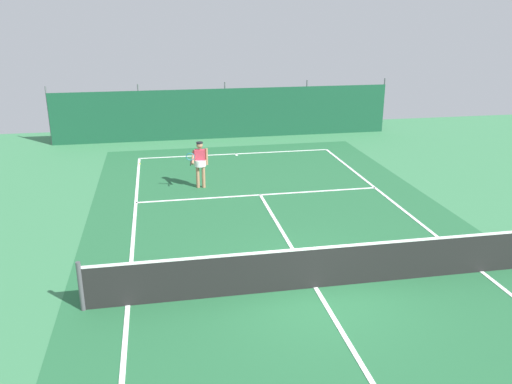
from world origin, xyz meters
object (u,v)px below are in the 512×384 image
at_px(tennis_player, 200,161).
at_px(tennis_ball_near_player, 140,164).
at_px(parked_car, 286,109).
at_px(tennis_net, 316,267).

relative_size(tennis_player, tennis_ball_near_player, 24.85).
bearing_deg(parked_car, tennis_player, 58.93).
xyz_separation_m(tennis_net, parked_car, (3.67, 17.73, 0.33)).
distance_m(tennis_net, parked_car, 18.11).
bearing_deg(tennis_net, tennis_ball_near_player, 110.35).
bearing_deg(tennis_player, parked_car, -108.89).
bearing_deg(tennis_ball_near_player, tennis_net, -69.65).
bearing_deg(tennis_ball_near_player, tennis_player, -57.46).
relative_size(tennis_net, parked_car, 2.37).
xyz_separation_m(tennis_ball_near_player, parked_car, (7.75, 6.74, 0.81)).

